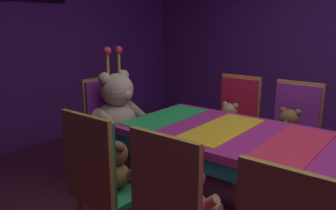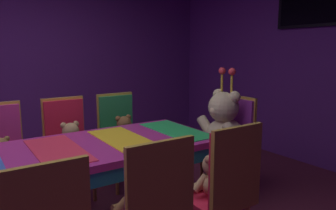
# 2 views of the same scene
# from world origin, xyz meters

# --- Properties ---
(wall_back) EXTENTS (5.20, 0.12, 2.80)m
(wall_back) POSITION_xyz_m (0.00, 3.20, 1.40)
(wall_back) COLOR #59267F
(wall_back) RESTS_ON ground_plane
(wall_left) EXTENTS (0.12, 6.40, 2.80)m
(wall_left) POSITION_xyz_m (-2.60, 0.00, 1.40)
(wall_left) COLOR #59267F
(wall_left) RESTS_ON ground_plane
(banquet_table) EXTENTS (0.90, 2.43, 0.75)m
(banquet_table) POSITION_xyz_m (0.00, -0.00, 0.65)
(banquet_table) COLOR #B22D8C
(banquet_table) RESTS_ON ground_plane
(chair_left_1) EXTENTS (0.42, 0.41, 0.98)m
(chair_left_1) POSITION_xyz_m (-0.85, -0.28, 0.60)
(chair_left_1) COLOR #CC338C
(chair_left_1) RESTS_ON ground_plane
(teddy_left_1) EXTENTS (0.21, 0.27, 0.26)m
(teddy_left_1) POSITION_xyz_m (-0.71, -0.28, 0.57)
(teddy_left_1) COLOR olive
(teddy_left_1) RESTS_ON chair_left_1
(chair_left_2) EXTENTS (0.42, 0.41, 0.98)m
(chair_left_2) POSITION_xyz_m (-0.85, 0.31, 0.60)
(chair_left_2) COLOR red
(chair_left_2) RESTS_ON ground_plane
(teddy_left_2) EXTENTS (0.26, 0.34, 0.32)m
(teddy_left_2) POSITION_xyz_m (-0.70, 0.31, 0.59)
(teddy_left_2) COLOR tan
(teddy_left_2) RESTS_ON chair_left_2
(chair_left_3) EXTENTS (0.42, 0.41, 0.98)m
(chair_left_3) POSITION_xyz_m (-0.85, 0.87, 0.60)
(chair_left_3) COLOR #268C4C
(chair_left_3) RESTS_ON ground_plane
(teddy_left_3) EXTENTS (0.26, 0.33, 0.32)m
(teddy_left_3) POSITION_xyz_m (-0.70, 0.87, 0.59)
(teddy_left_3) COLOR brown
(teddy_left_3) RESTS_ON chair_left_3
(chair_right_2) EXTENTS (0.42, 0.41, 0.98)m
(chair_right_2) POSITION_xyz_m (0.85, 0.28, 0.60)
(chair_right_2) COLOR purple
(chair_right_2) RESTS_ON ground_plane
(teddy_right_2) EXTENTS (0.27, 0.35, 0.33)m
(teddy_right_2) POSITION_xyz_m (0.71, 0.28, 0.60)
(teddy_right_2) COLOR brown
(teddy_right_2) RESTS_ON chair_right_2
(chair_right_3) EXTENTS (0.42, 0.41, 0.98)m
(chair_right_3) POSITION_xyz_m (0.85, 0.84, 0.60)
(chair_right_3) COLOR red
(chair_right_3) RESTS_ON ground_plane
(teddy_right_3) EXTENTS (0.24, 0.31, 0.30)m
(teddy_right_3) POSITION_xyz_m (0.70, 0.84, 0.59)
(teddy_right_3) COLOR tan
(teddy_right_3) RESTS_ON chair_right_3
(throne_chair) EXTENTS (0.41, 0.42, 0.98)m
(throne_chair) POSITION_xyz_m (0.00, 1.76, 0.60)
(throne_chair) COLOR purple
(throne_chair) RESTS_ON ground_plane
(king_teddy_bear) EXTENTS (0.64, 0.49, 0.82)m
(king_teddy_bear) POSITION_xyz_m (0.00, 1.60, 0.72)
(king_teddy_bear) COLOR beige
(king_teddy_bear) RESTS_ON throne_chair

